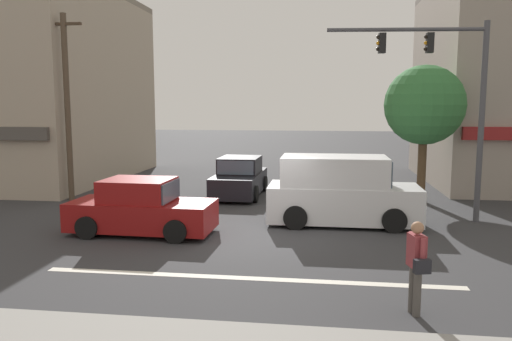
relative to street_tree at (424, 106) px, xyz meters
name	(u,v)px	position (x,y,z in m)	size (l,w,h in m)	color
ground_plane	(266,236)	(-5.29, -5.89, -3.66)	(120.00, 120.00, 0.00)	#333335
lane_marking_stripe	(248,278)	(-5.29, -9.39, -3.65)	(9.00, 0.24, 0.01)	silver
building_left_block	(10,86)	(-19.24, 3.77, 0.95)	(11.00, 11.48, 9.21)	tan
street_tree	(424,106)	(0.00, 0.00, 0.00)	(2.98, 2.98, 5.17)	#4C3823
utility_pole_near_left	(67,105)	(-13.43, -1.50, 0.03)	(1.40, 0.22, 7.08)	brown
traffic_light_mast	(451,89)	(0.13, -3.34, 0.52)	(4.88, 0.57, 6.20)	#47474C
sedan_parked_curbside	(240,178)	(-7.09, 0.30, -2.95)	(1.96, 4.14, 1.58)	black
van_approaching_near	(340,192)	(-3.19, -4.11, -2.65)	(4.60, 2.04, 2.11)	silver
sedan_waiting_far	(141,209)	(-8.88, -6.05, -2.95)	(4.15, 1.98, 1.58)	maroon
pedestrian_foreground_with_bag	(417,262)	(-2.10, -10.84, -2.70)	(0.34, 0.69, 1.67)	#4C4742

